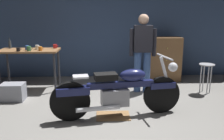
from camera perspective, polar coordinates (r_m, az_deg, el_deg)
ground_plane at (r=4.06m, az=0.05°, el=-11.29°), size 12.00×12.00×0.00m
back_wall at (r=6.49m, az=-1.11°, el=12.09°), size 8.00×0.12×3.10m
workbench at (r=5.67m, az=-18.95°, el=3.44°), size 1.30×0.64×0.90m
motorcycle at (r=3.97m, az=1.61°, el=-4.88°), size 2.17×0.72×1.00m
person_standing at (r=5.19m, az=7.27°, el=4.76°), size 0.57×0.24×1.67m
shop_stool at (r=5.49m, az=21.38°, el=-0.13°), size 0.32×0.32×0.64m
wooden_dresser at (r=6.30m, az=12.20°, el=2.60°), size 0.80×0.47×1.10m
drip_tray at (r=4.13m, az=0.25°, el=-10.76°), size 0.56×0.40×0.01m
storage_bin at (r=5.16m, az=-22.32°, el=-4.83°), size 0.44×0.32×0.34m
mug_green_speckled at (r=5.44m, az=-19.01°, el=4.82°), size 0.12×0.08×0.10m
mug_red_diner at (r=5.70m, az=-13.29°, el=5.48°), size 0.12×0.08×0.09m
mug_orange_travel at (r=5.41m, az=-16.54°, el=4.85°), size 0.11×0.08×0.09m
mug_white_ceramic at (r=5.62m, az=-17.23°, el=5.16°), size 0.11×0.08×0.10m
mug_blue_enamel at (r=5.62m, az=-19.42°, el=4.98°), size 0.11×0.08×0.09m
mug_black_matte at (r=5.47m, az=-21.25°, el=4.57°), size 0.10×0.07×0.09m
bottle at (r=5.99m, az=-22.96°, el=5.64°), size 0.06×0.06×0.24m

